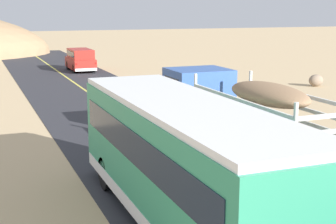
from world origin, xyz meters
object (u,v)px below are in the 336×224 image
(bus, at_px, (182,160))
(car_far, at_px, (80,59))
(boulder_near_shoulder, at_px, (316,80))
(livestock_truck, at_px, (222,104))

(bus, height_order, car_far, bus)
(bus, distance_m, boulder_near_shoulder, 25.49)
(livestock_truck, relative_size, boulder_near_shoulder, 8.86)
(boulder_near_shoulder, bearing_deg, bus, -135.13)
(bus, bearing_deg, car_far, 82.58)
(bus, xyz_separation_m, boulder_near_shoulder, (18.04, 17.96, -1.32))
(bus, distance_m, car_far, 33.17)
(livestock_truck, relative_size, car_far, 2.10)
(livestock_truck, distance_m, bus, 7.45)
(livestock_truck, relative_size, bus, 0.97)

